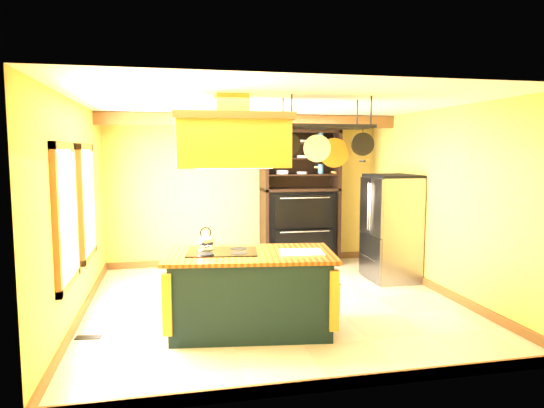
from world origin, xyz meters
name	(u,v)px	position (x,y,z in m)	size (l,w,h in m)	color
floor	(274,303)	(0.00, 0.00, 0.00)	(5.00, 5.00, 0.00)	beige
ceiling	(274,104)	(0.00, 0.00, 2.70)	(5.00, 5.00, 0.00)	white
wall_back	(245,191)	(0.00, 2.50, 1.35)	(5.00, 0.02, 2.70)	gold
wall_front	(338,238)	(0.00, -2.50, 1.35)	(5.00, 0.02, 2.70)	gold
wall_left	(77,211)	(-2.50, 0.00, 1.35)	(0.02, 5.00, 2.70)	gold
wall_right	(442,202)	(2.50, 0.00, 1.35)	(0.02, 5.00, 2.70)	gold
ceiling_beam	(252,120)	(0.00, 1.70, 2.59)	(5.00, 0.15, 0.20)	brown
window_near	(66,215)	(-2.47, -0.80, 1.40)	(0.06, 1.06, 1.56)	brown
window_far	(87,202)	(-2.47, 0.60, 1.40)	(0.06, 1.06, 1.56)	brown
kitchen_island	(250,291)	(-0.49, -0.91, 0.47)	(2.05, 1.31, 1.11)	black
range_hood	(232,138)	(-0.68, -0.91, 2.23)	(1.30, 0.73, 0.80)	gold
pot_rack	(326,135)	(0.42, -0.91, 2.27)	(1.09, 0.51, 0.81)	black
refrigerator	(391,230)	(2.12, 0.85, 0.81)	(0.73, 0.85, 1.67)	gray
hutch	(299,214)	(0.96, 2.23, 0.94)	(1.39, 0.63, 2.47)	black
floor_register	(88,337)	(-2.30, -0.77, 0.01)	(0.28, 0.12, 0.01)	black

